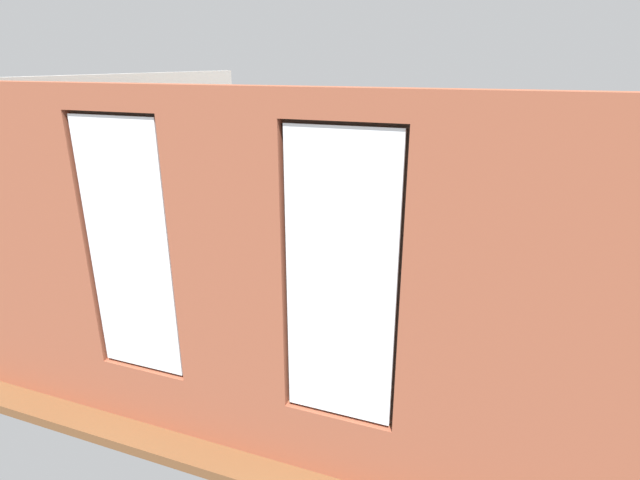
{
  "coord_description": "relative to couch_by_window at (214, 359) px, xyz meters",
  "views": [
    {
      "loc": [
        -1.92,
        5.94,
        3.23
      ],
      "look_at": [
        0.13,
        0.4,
        1.12
      ],
      "focal_mm": 28.0,
      "sensor_mm": 36.0,
      "label": 1
    }
  ],
  "objects": [
    {
      "name": "ground_plane",
      "position": [
        -0.65,
        -2.16,
        -0.38
      ],
      "size": [
        6.67,
        6.37,
        0.1
      ],
      "primitive_type": "cube",
      "color": "brown"
    },
    {
      "name": "brick_wall_with_windows",
      "position": [
        -0.65,
        0.65,
        1.17
      ],
      "size": [
        6.07,
        0.3,
        3.08
      ],
      "color": "#9E5138",
      "rests_on": "ground_plane"
    },
    {
      "name": "white_wall_right",
      "position": [
        2.34,
        -1.96,
        1.21
      ],
      "size": [
        0.1,
        5.37,
        3.08
      ],
      "primitive_type": "cube",
      "color": "silver",
      "rests_on": "ground_plane"
    },
    {
      "name": "couch_by_window",
      "position": [
        0.0,
        0.0,
        0.0
      ],
      "size": [
        1.74,
        0.87,
        0.8
      ],
      "color": "black",
      "rests_on": "ground_plane"
    },
    {
      "name": "couch_left",
      "position": [
        -2.98,
        -2.33,
        -0.0
      ],
      "size": [
        0.89,
        2.1,
        0.8
      ],
      "rotation": [
        0.0,
        0.0,
        1.56
      ],
      "color": "black",
      "rests_on": "ground_plane"
    },
    {
      "name": "coffee_table",
      "position": [
        -0.2,
        -1.89,
        0.04
      ],
      "size": [
        1.24,
        0.77,
        0.43
      ],
      "color": "olive",
      "rests_on": "ground_plane"
    },
    {
      "name": "cup_ceramic",
      "position": [
        -0.05,
        -1.98,
        0.14
      ],
      "size": [
        0.07,
        0.07,
        0.08
      ],
      "primitive_type": "cylinder",
      "color": "silver",
      "rests_on": "coffee_table"
    },
    {
      "name": "candle_jar",
      "position": [
        0.17,
        -1.77,
        0.15
      ],
      "size": [
        0.08,
        0.08,
        0.12
      ],
      "primitive_type": "cylinder",
      "color": "#B7333D",
      "rests_on": "coffee_table"
    },
    {
      "name": "remote_gray",
      "position": [
        -0.55,
        -2.02,
        0.11
      ],
      "size": [
        0.16,
        0.15,
        0.02
      ],
      "primitive_type": "cube",
      "rotation": [
        0.0,
        0.0,
        0.86
      ],
      "color": "#59595B",
      "rests_on": "coffee_table"
    },
    {
      "name": "remote_black",
      "position": [
        -0.3,
        -1.77,
        0.11
      ],
      "size": [
        0.15,
        0.16,
        0.02
      ],
      "primitive_type": "cube",
      "rotation": [
        0.0,
        0.0,
        5.57
      ],
      "color": "black",
      "rests_on": "coffee_table"
    },
    {
      "name": "remote_silver",
      "position": [
        -0.2,
        -1.89,
        0.11
      ],
      "size": [
        0.09,
        0.18,
        0.02
      ],
      "primitive_type": "cube",
      "rotation": [
        0.0,
        0.0,
        2.9
      ],
      "color": "#B2B2B7",
      "rests_on": "coffee_table"
    },
    {
      "name": "media_console",
      "position": [
        2.04,
        -2.72,
        -0.04
      ],
      "size": [
        1.18,
        0.42,
        0.58
      ],
      "primitive_type": "cube",
      "color": "black",
      "rests_on": "ground_plane"
    },
    {
      "name": "tv_flatscreen",
      "position": [
        2.04,
        -2.73,
        0.61
      ],
      "size": [
        1.09,
        0.2,
        0.72
      ],
      "color": "black",
      "rests_on": "media_console"
    },
    {
      "name": "papasan_chair",
      "position": [
        -0.24,
        -4.11,
        0.12
      ],
      "size": [
        1.16,
        1.16,
        0.71
      ],
      "color": "olive",
      "rests_on": "ground_plane"
    },
    {
      "name": "potted_plant_between_couches",
      "position": [
        -1.32,
        -0.06,
        0.34
      ],
      "size": [
        1.04,
        0.92,
        1.3
      ],
      "color": "brown",
      "rests_on": "ground_plane"
    },
    {
      "name": "potted_plant_corner_far_left",
      "position": [
        -3.13,
        0.1,
        0.24
      ],
      "size": [
        0.8,
        0.84,
        1.1
      ],
      "color": "#47423D",
      "rests_on": "ground_plane"
    },
    {
      "name": "potted_plant_by_left_couch",
      "position": [
        -2.58,
        -3.82,
        0.11
      ],
      "size": [
        0.43,
        0.43,
        0.66
      ],
      "color": "#47423D",
      "rests_on": "ground_plane"
    },
    {
      "name": "potted_plant_mid_room_small",
      "position": [
        -1.13,
        -2.76,
        -0.01
      ],
      "size": [
        0.25,
        0.25,
        0.52
      ],
      "color": "gray",
      "rests_on": "ground_plane"
    },
    {
      "name": "potted_plant_beside_window_right",
      "position": [
        1.02,
        0.1,
        0.26
      ],
      "size": [
        0.52,
        0.52,
        0.87
      ],
      "color": "brown",
      "rests_on": "ground_plane"
    },
    {
      "name": "potted_plant_near_tv",
      "position": [
        1.48,
        -1.69,
        0.48
      ],
      "size": [
        1.04,
        1.14,
        1.27
      ],
      "color": "#9E5638",
      "rests_on": "ground_plane"
    }
  ]
}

